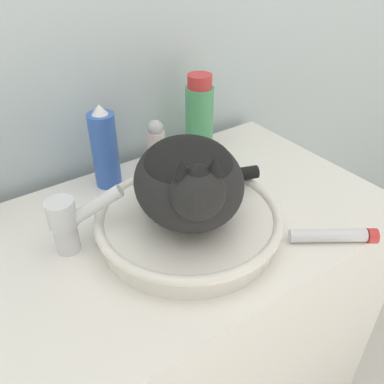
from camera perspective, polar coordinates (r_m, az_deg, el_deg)
The scene contains 8 objects.
vanity_counter at distance 1.13m, azimuth -3.16°, elevation -20.73°, with size 0.97×0.54×0.81m.
sink_basin at distance 0.79m, azimuth -0.46°, elevation -4.12°, with size 0.36×0.36×0.06m.
cat at distance 0.72m, azimuth -0.32°, elevation 1.98°, with size 0.34×0.31×0.17m.
faucet at distance 0.77m, azimuth -16.76°, elevation -3.87°, with size 0.14×0.08×0.13m.
spray_bottle_trigger at distance 0.93m, azimuth -12.15°, elevation 5.94°, with size 0.06×0.06×0.20m.
deodorant_stick at distance 0.99m, azimuth -5.04°, elevation 6.66°, with size 0.04×0.04×0.13m.
mouthwash_bottle at distance 1.04m, azimuth 1.03°, elevation 10.46°, with size 0.07×0.07×0.21m.
cream_tube at distance 0.83m, azimuth 19.27°, elevation -5.78°, with size 0.15×0.12×0.03m.
Camera 1 is at (-0.32, -0.29, 1.33)m, focal length 38.00 mm.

